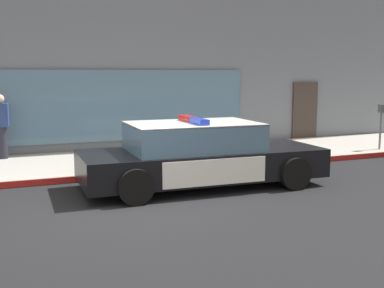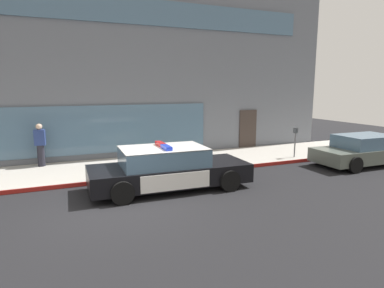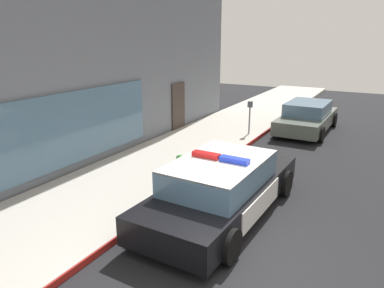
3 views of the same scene
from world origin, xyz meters
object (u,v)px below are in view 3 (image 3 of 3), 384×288
at_px(fire_hydrant, 180,167).
at_px(parking_meter, 250,111).
at_px(police_cruiser, 222,187).
at_px(car_down_street, 307,117).

xyz_separation_m(fire_hydrant, parking_meter, (5.58, 0.04, 0.58)).
bearing_deg(parking_meter, police_cruiser, -164.82).
relative_size(police_cruiser, car_down_street, 1.15).
height_order(fire_hydrant, parking_meter, parking_meter).
xyz_separation_m(car_down_street, parking_meter, (-2.15, 1.85, 0.45)).
xyz_separation_m(police_cruiser, parking_meter, (6.63, 1.80, 0.40)).
bearing_deg(car_down_street, parking_meter, 140.25).
xyz_separation_m(fire_hydrant, car_down_street, (7.73, -1.81, 0.13)).
bearing_deg(car_down_street, fire_hydrant, 167.76).
distance_m(police_cruiser, fire_hydrant, 2.05).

